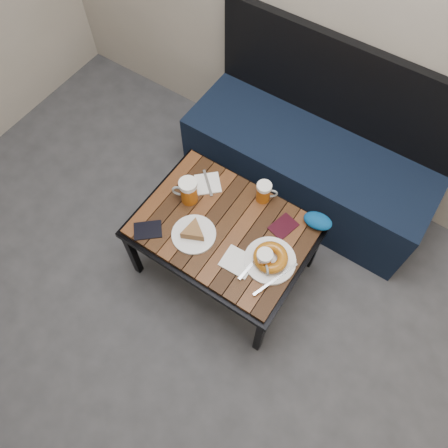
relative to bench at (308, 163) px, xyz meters
The scene contains 13 objects.
room_shell 1.95m from the bench, 85.68° to the right, with size 4.00×4.00×4.00m.
bench is the anchor object (origin of this frame).
cafe_table 0.73m from the bench, 99.06° to the right, with size 0.84×0.62×0.47m.
beer_mug_left 0.80m from the bench, 117.04° to the right, with size 0.14×0.11×0.14m.
beer_mug_centre 0.54m from the bench, 94.95° to the right, with size 0.11×0.09×0.12m.
beer_mug_right 0.83m from the bench, 79.37° to the right, with size 0.10×0.10×0.12m.
plate_pie 0.88m from the bench, 104.06° to the right, with size 0.21×0.21×0.06m.
plate_bagel 0.79m from the bench, 77.84° to the right, with size 0.24×0.31×0.07m.
napkin_left 0.66m from the bench, 120.04° to the right, with size 0.17×0.17×0.01m.
napkin_right 0.85m from the bench, 87.14° to the right, with size 0.15×0.13×0.01m.
passport_navy 1.03m from the bench, 113.55° to the right, with size 0.09×0.13×0.01m, color black.
passport_burgundy 0.60m from the bench, 77.52° to the right, with size 0.09×0.13×0.01m, color black.
knit_pouch 0.56m from the bench, 61.21° to the right, with size 0.14×0.09×0.06m, color navy.
Camera 1 is at (0.34, 0.23, 2.29)m, focal length 35.00 mm.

